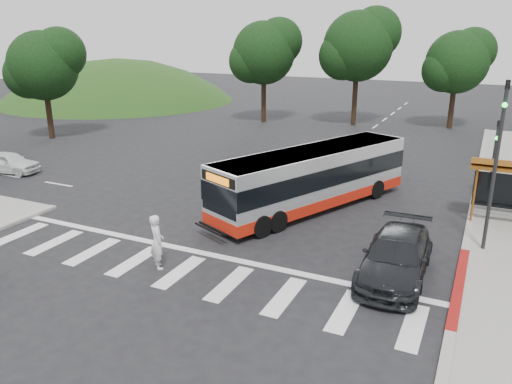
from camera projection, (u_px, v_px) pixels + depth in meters
The scene contains 15 objects.
ground at pixel (243, 225), 21.90m from camera, with size 140.00×140.00×0.00m, color black.
curb_east at pixel (474, 198), 25.08m from camera, with size 0.30×40.00×0.15m, color #9E9991.
curb_east_red at pixel (459, 286), 16.49m from camera, with size 0.32×6.00×0.15m, color maroon.
hillside_nw at pixel (120, 100), 60.73m from camera, with size 44.00×44.00×10.00m, color #203B13.
crosswalk_ladder at pixel (180, 272), 17.60m from camera, with size 18.00×2.60×0.01m, color silver.
traffic_signal_ne_tall at pixel (497, 153), 18.07m from camera, with size 0.18×0.37×6.50m.
traffic_signal_ne_short at pixel (495, 151), 24.52m from camera, with size 0.18×0.37×4.00m.
tree_north_a at pixel (359, 45), 42.94m from camera, with size 6.60×6.15×10.17m.
tree_north_b at pixel (458, 61), 41.79m from camera, with size 5.72×5.33×8.43m.
tree_north_c at pixel (265, 52), 44.68m from camera, with size 6.16×5.74×9.30m.
tree_west_a at pixel (44, 65), 37.74m from camera, with size 5.72×5.33×8.43m.
transit_bus at pixel (313, 179), 23.53m from camera, with size 2.39×11.03×2.85m, color #A8ABAD, non-canonical shape.
pedestrian at pixel (157, 242), 17.64m from camera, with size 0.73×0.48×2.01m, color white.
dark_sedan at pixel (396, 257), 17.05m from camera, with size 2.11×5.20×1.51m, color black.
west_car_white at pixel (9, 162), 29.69m from camera, with size 1.50×3.73×1.27m, color white.
Camera 1 is at (9.24, -18.18, 8.13)m, focal length 35.00 mm.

